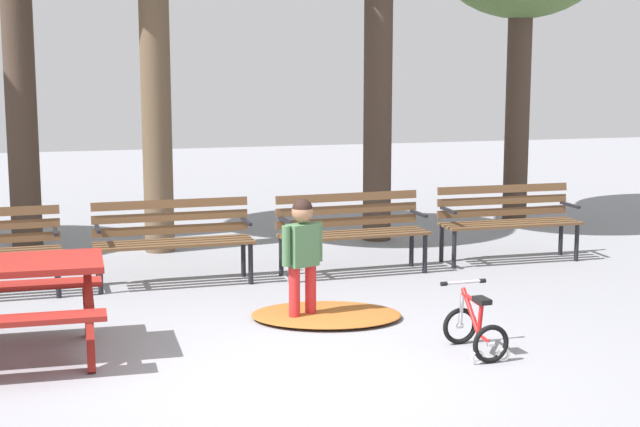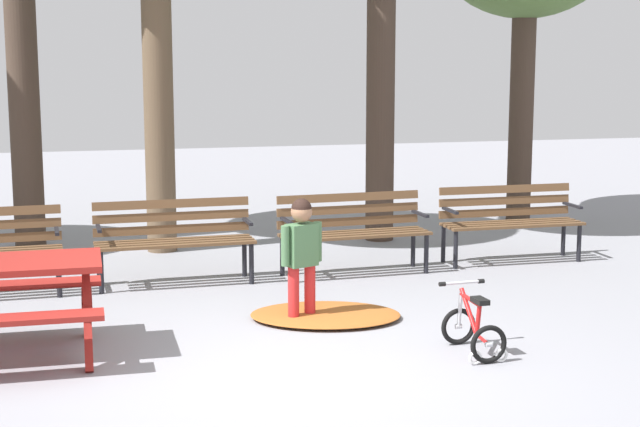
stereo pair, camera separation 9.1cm
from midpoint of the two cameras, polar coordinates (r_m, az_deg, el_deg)
name	(u,v)px [view 1 (the left image)]	position (r m, az deg, el deg)	size (l,w,h in m)	color
ground	(285,374)	(7.15, -2.44, -9.46)	(36.00, 36.00, 0.00)	gray
park_bench_left	(173,234)	(9.92, -8.95, -1.24)	(1.61, 0.48, 0.85)	brown
park_bench_right	(351,226)	(10.29, 1.61, -0.76)	(1.62, 0.53, 0.85)	brown
park_bench_far_right	(507,216)	(11.13, 10.78, -0.16)	(1.60, 0.47, 0.85)	brown
child_standing	(302,250)	(8.35, -1.36, -2.14)	(0.39, 0.24, 1.09)	red
kids_bicycle	(475,329)	(7.65, 8.84, -6.74)	(0.39, 0.57, 0.54)	black
leaf_pile	(326,315)	(8.59, 0.06, -6.00)	(1.34, 0.93, 0.07)	#9E5623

